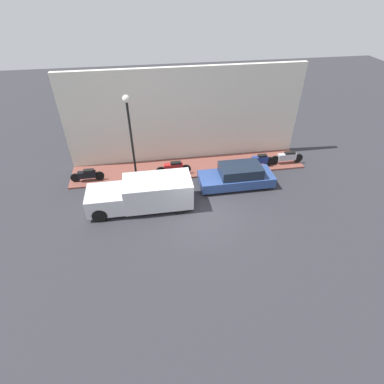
% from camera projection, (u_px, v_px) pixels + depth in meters
% --- Properties ---
extents(ground_plane, '(60.00, 60.00, 0.00)m').
position_uv_depth(ground_plane, '(203.00, 214.00, 15.28)').
color(ground_plane, '#2D2D33').
extents(sidewalk, '(2.28, 14.26, 0.10)m').
position_uv_depth(sidewalk, '(189.00, 167.00, 18.75)').
color(sidewalk, brown).
rests_on(sidewalk, ground_plane).
extents(building_facade, '(0.30, 14.26, 5.77)m').
position_uv_depth(building_facade, '(186.00, 116.00, 18.06)').
color(building_facade, silver).
rests_on(building_facade, ground_plane).
extents(parked_car, '(1.64, 4.21, 1.29)m').
position_uv_depth(parked_car, '(237.00, 176.00, 16.95)').
color(parked_car, '#2D4784').
rests_on(parked_car, ground_plane).
extents(delivery_van, '(1.83, 5.28, 1.62)m').
position_uv_depth(delivery_van, '(142.00, 194.00, 15.27)').
color(delivery_van, silver).
rests_on(delivery_van, ground_plane).
extents(scooter_silver, '(0.30, 2.15, 0.79)m').
position_uv_depth(scooter_silver, '(287.00, 157.00, 18.81)').
color(scooter_silver, '#B7B7BF').
rests_on(scooter_silver, sidewalk).
extents(motorcycle_black, '(0.30, 1.89, 0.74)m').
position_uv_depth(motorcycle_black, '(87.00, 175.00, 17.26)').
color(motorcycle_black, black).
rests_on(motorcycle_black, sidewalk).
extents(motorcycle_blue, '(0.30, 1.84, 0.81)m').
position_uv_depth(motorcycle_blue, '(260.00, 160.00, 18.50)').
color(motorcycle_blue, navy).
rests_on(motorcycle_blue, sidewalk).
extents(motorcycle_red, '(0.30, 2.09, 0.85)m').
position_uv_depth(motorcycle_red, '(174.00, 168.00, 17.74)').
color(motorcycle_red, '#B21E1E').
rests_on(motorcycle_red, sidewalk).
extents(streetlamp, '(0.38, 0.38, 5.02)m').
position_uv_depth(streetlamp, '(130.00, 125.00, 15.48)').
color(streetlamp, black).
rests_on(streetlamp, sidewalk).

